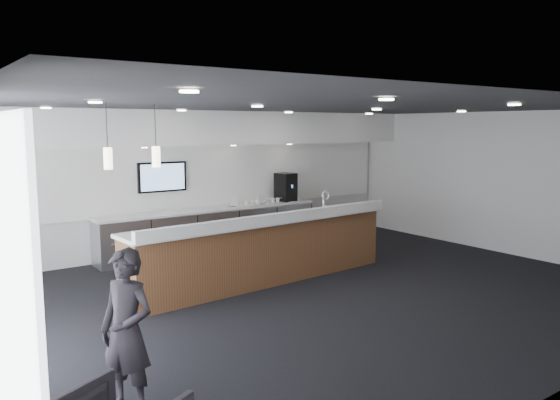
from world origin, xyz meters
TOP-DOWN VIEW (x-y plane):
  - ground at (0.00, 0.00)m, footprint 10.00×10.00m
  - ceiling at (0.00, 0.00)m, footprint 10.00×8.00m
  - back_wall at (0.00, 4.00)m, footprint 10.00×0.02m
  - right_wall at (5.00, 0.00)m, footprint 0.02×8.00m
  - soffit_bulkhead at (0.00, 3.55)m, footprint 10.00×0.90m
  - alcove_panel at (0.00, 3.97)m, footprint 9.80×0.06m
  - back_credenza at (-0.00, 3.64)m, footprint 5.06×0.66m
  - wall_tv at (-1.00, 3.91)m, footprint 1.05×0.08m
  - pendant_left at (-2.40, 0.80)m, footprint 0.12×0.12m
  - pendant_right at (-3.10, 0.80)m, footprint 0.12×0.12m
  - ceiling_can_lights at (0.00, 0.00)m, footprint 7.00×5.00m
  - service_counter at (-0.39, 1.04)m, footprint 5.16×1.18m
  - coffee_machine at (1.94, 3.61)m, footprint 0.42×0.52m
  - info_sign_left at (0.49, 3.54)m, footprint 0.17×0.06m
  - info_sign_right at (1.16, 3.51)m, footprint 0.16×0.06m
  - lounge_guest at (-3.86, -1.83)m, footprint 0.61×0.69m
  - cup_0 at (1.81, 3.55)m, footprint 0.11×0.11m
  - cup_1 at (1.67, 3.55)m, footprint 0.15×0.15m
  - cup_2 at (1.53, 3.55)m, footprint 0.13×0.13m
  - cup_3 at (1.39, 3.55)m, footprint 0.14×0.14m
  - cup_4 at (1.25, 3.55)m, footprint 0.15×0.15m
  - cup_5 at (1.11, 3.55)m, footprint 0.12×0.12m
  - cup_6 at (0.97, 3.55)m, footprint 0.15×0.15m
  - cup_7 at (0.83, 3.55)m, footprint 0.12×0.12m

SIDE VIEW (x-z plane):
  - ground at x=0.00m, z-range 0.00..0.00m
  - back_credenza at x=0.00m, z-range 0.00..0.95m
  - service_counter at x=-0.39m, z-range -0.17..1.32m
  - lounge_guest at x=-3.86m, z-range 0.00..1.57m
  - cup_0 at x=1.81m, z-range 0.95..1.05m
  - cup_1 at x=1.67m, z-range 0.95..1.05m
  - cup_2 at x=1.53m, z-range 0.95..1.05m
  - cup_3 at x=1.39m, z-range 0.95..1.05m
  - cup_4 at x=1.25m, z-range 0.95..1.05m
  - cup_5 at x=1.11m, z-range 0.95..1.05m
  - cup_6 at x=0.97m, z-range 0.95..1.05m
  - cup_7 at x=0.83m, z-range 0.95..1.05m
  - info_sign_right at x=1.16m, z-range 0.95..1.16m
  - info_sign_left at x=0.49m, z-range 0.95..1.18m
  - coffee_machine at x=1.94m, z-range 0.95..1.60m
  - back_wall at x=0.00m, z-range 0.00..3.00m
  - right_wall at x=5.00m, z-range 0.00..3.00m
  - alcove_panel at x=0.00m, z-range 0.90..2.30m
  - wall_tv at x=-1.00m, z-range 1.34..1.96m
  - pendant_left at x=-2.40m, z-range 2.10..2.40m
  - pendant_right at x=-3.10m, z-range 2.10..2.40m
  - soffit_bulkhead at x=0.00m, z-range 2.30..3.00m
  - ceiling_can_lights at x=0.00m, z-range 2.96..2.98m
  - ceiling at x=0.00m, z-range 2.99..3.01m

